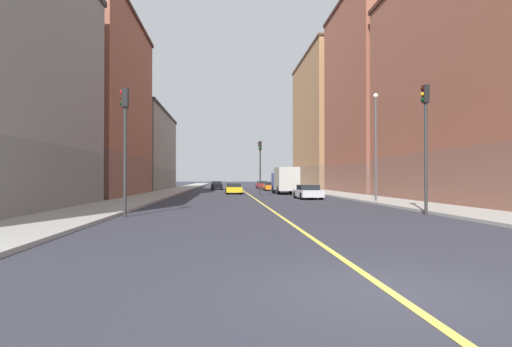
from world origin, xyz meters
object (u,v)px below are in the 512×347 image
Objects in this scene: street_lamp_left_near at (376,137)px; car_black at (217,185)px; traffic_light_left_near at (425,132)px; traffic_light_right_near at (125,134)px; car_silver at (308,192)px; car_yellow at (234,189)px; building_left_far at (329,122)px; building_left_near at (495,73)px; box_truck at (285,180)px; building_left_mid at (378,96)px; building_right_distant at (137,151)px; building_right_midblock at (89,104)px; traffic_light_median_far at (260,160)px; car_orange at (270,186)px.

car_black is at bearing 108.97° from street_lamp_left_near.
traffic_light_left_near reaches higher than traffic_light_right_near.
car_silver is at bearing 121.30° from street_lamp_left_near.
traffic_light_right_near is 0.77× the size of street_lamp_left_near.
car_yellow is at bearing 108.05° from traffic_light_left_near.
traffic_light_left_near is at bearing -99.37° from building_left_far.
building_left_near is 1.00× the size of building_left_far.
traffic_light_right_near is 0.82× the size of box_truck.
car_silver is at bearing -129.81° from building_left_mid.
traffic_light_right_near is at bearing -78.90° from building_right_distant.
car_black is at bearing 85.60° from traffic_light_right_near.
building_right_midblock reaches higher than car_silver.
car_black is 0.59× the size of box_truck.
box_truck is at bearing 121.54° from building_left_near.
traffic_light_median_far is 24.42m from car_black.
building_right_distant is 51.68m from traffic_light_left_near.
building_left_mid is 32.34m from traffic_light_left_near.
traffic_light_median_far is 1.32× the size of car_yellow.
building_left_near is at bearing -13.38° from street_lamp_left_near.
traffic_light_right_near is at bearing -68.55° from building_right_midblock.
car_yellow is 0.57× the size of box_truck.
street_lamp_left_near is at bearing -76.96° from box_truck.
traffic_light_right_near is 18.61m from street_lamp_left_near.
street_lamp_left_near is at bearing -58.70° from car_silver.
traffic_light_left_near is 27.74m from box_truck.
street_lamp_left_near is (24.91, -13.29, -4.41)m from building_right_midblock.
car_orange is (7.91, -5.71, -0.03)m from car_black.
building_left_mid reaches higher than street_lamp_left_near.
building_right_distant is at bearing 124.53° from street_lamp_left_near.
car_yellow is (-9.09, 27.89, -3.59)m from traffic_light_left_near.
street_lamp_left_near is (-8.00, -45.04, -7.19)m from building_left_far.
street_lamp_left_near reaches higher than box_truck.
car_black is (-11.40, 45.69, -3.56)m from traffic_light_left_near.
traffic_light_median_far is at bearing 121.32° from car_silver.
traffic_light_median_far is at bearing 69.06° from traffic_light_right_near.
building_right_midblock is 28.57m from street_lamp_left_near.
traffic_light_right_near reaches higher than car_yellow.
traffic_light_left_near is 22.90m from traffic_light_median_far.
traffic_light_left_near is 0.82× the size of street_lamp_left_near.
building_left_far reaches higher than car_black.
street_lamp_left_near is at bearing -58.69° from traffic_light_median_far.
street_lamp_left_near reaches higher than traffic_light_median_far.
building_left_mid is at bearing -25.57° from building_right_distant.
building_right_midblock reaches higher than car_yellow.
traffic_light_median_far is 1.35× the size of car_orange.
building_left_far is 31.54m from box_truck.
building_left_far is 4.46× the size of traffic_light_median_far.
car_orange is at bearing 91.66° from box_truck.
box_truck is (-4.14, 17.88, -3.29)m from street_lamp_left_near.
traffic_light_median_far is 0.70× the size of street_lamp_left_near.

